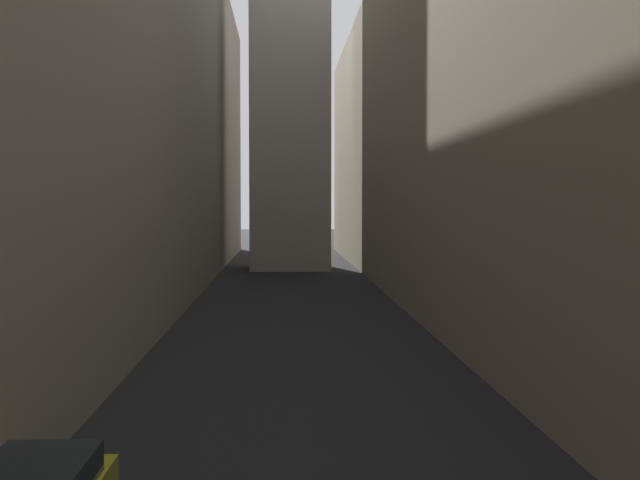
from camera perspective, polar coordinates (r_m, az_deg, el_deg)
The scene contains 3 objects.
ground_plane at distance 42.42m, azimuth -1.73°, elevation -4.78°, with size 264.00×264.00×0.00m, color black.
building_block_left at distance 46.20m, azimuth -18.01°, elevation 10.87°, with size 14.35×108.00×24.39m, color gray.
building_block_right at distance 45.97m, azimuth 12.77°, elevation 8.74°, with size 11.84×108.00×20.85m, color gray.
Camera 1 is at (-0.63, 5.93, 5.38)m, focal length 46.77 mm.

